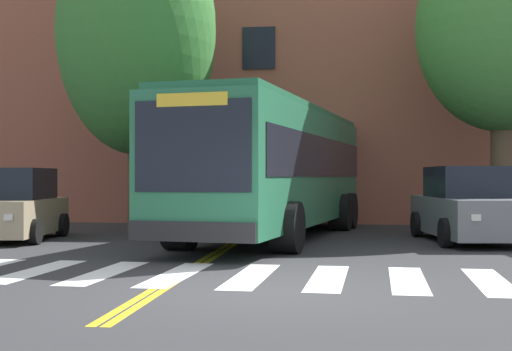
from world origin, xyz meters
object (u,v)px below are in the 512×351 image
object	(u,v)px
car_tan_near_lane	(15,207)
city_bus	(278,168)
car_grey_far_lane	(469,208)
car_navy_behind_bus	(265,189)
street_tree_curbside_small	(136,31)
street_tree_curbside_large	(502,26)

from	to	relation	value
car_tan_near_lane	city_bus	bearing A→B (deg)	14.43
car_tan_near_lane	car_grey_far_lane	world-z (taller)	car_grey_far_lane
car_grey_far_lane	car_tan_near_lane	bearing A→B (deg)	-175.29
car_grey_far_lane	car_navy_behind_bus	size ratio (longest dim) A/B	0.98
car_navy_behind_bus	street_tree_curbside_small	world-z (taller)	street_tree_curbside_small
city_bus	car_grey_far_lane	distance (m)	4.87
car_grey_far_lane	city_bus	bearing A→B (deg)	171.26
car_grey_far_lane	street_tree_curbside_large	size ratio (longest dim) A/B	0.55
car_tan_near_lane	car_navy_behind_bus	bearing A→B (deg)	67.58
car_navy_behind_bus	street_tree_curbside_large	xyz separation A→B (m)	(7.48, -8.48, 4.66)
city_bus	car_tan_near_lane	world-z (taller)	city_bus
car_navy_behind_bus	car_grey_far_lane	bearing A→B (deg)	-60.83
car_navy_behind_bus	street_tree_curbside_large	bearing A→B (deg)	-48.59
city_bus	car_tan_near_lane	bearing A→B (deg)	-165.57
car_tan_near_lane	street_tree_curbside_large	xyz separation A→B (m)	(12.41, 3.47, 4.90)
street_tree_curbside_large	city_bus	bearing A→B (deg)	-163.09
car_tan_near_lane	car_navy_behind_bus	size ratio (longest dim) A/B	0.80
street_tree_curbside_large	car_grey_far_lane	bearing A→B (deg)	-117.20
car_grey_far_lane	street_tree_curbside_large	bearing A→B (deg)	62.80
street_tree_curbside_large	car_tan_near_lane	bearing A→B (deg)	-164.36
street_tree_curbside_small	car_tan_near_lane	bearing A→B (deg)	-128.75
street_tree_curbside_small	city_bus	bearing A→B (deg)	-15.86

